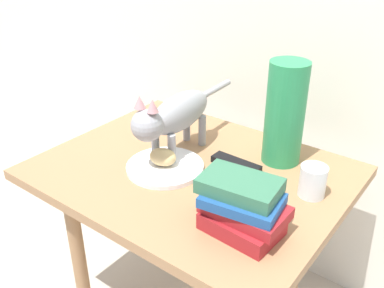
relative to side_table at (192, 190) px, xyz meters
The scene contains 8 objects.
side_table is the anchor object (origin of this frame).
plate 0.11m from the side_table, 140.24° to the right, with size 0.22×0.22×0.01m, color white.
bread_roll 0.14m from the side_table, 141.87° to the right, with size 0.08×0.06×0.05m, color #E0BC7A.
cat 0.23m from the side_table, 160.30° to the left, with size 0.10×0.48×0.23m.
book_stack 0.33m from the side_table, 30.14° to the right, with size 0.21×0.15×0.13m.
green_vase 0.35m from the side_table, 47.75° to the left, with size 0.11×0.11×0.30m, color #288C51.
candle_jar 0.36m from the side_table, 13.86° to the left, with size 0.07×0.07×0.08m.
tv_remote 0.15m from the side_table, 40.92° to the left, with size 0.15×0.04×0.02m, color black.
Camera 1 is at (0.65, -0.85, 1.24)m, focal length 40.38 mm.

